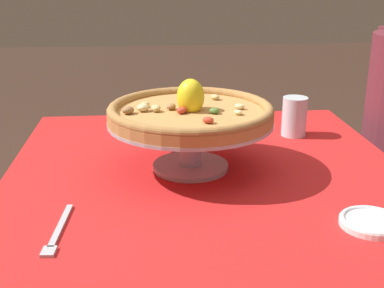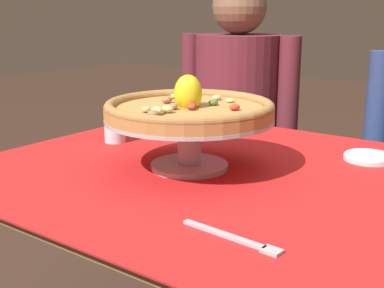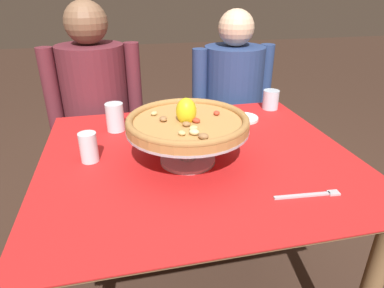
{
  "view_description": "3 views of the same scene",
  "coord_description": "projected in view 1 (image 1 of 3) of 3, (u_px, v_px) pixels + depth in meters",
  "views": [
    {
      "loc": [
        1.12,
        -0.14,
        1.19
      ],
      "look_at": [
        -0.03,
        -0.04,
        0.78
      ],
      "focal_mm": 47.4,
      "sensor_mm": 36.0,
      "label": 1
    },
    {
      "loc": [
        0.66,
        -0.99,
        1.08
      ],
      "look_at": [
        -0.06,
        -0.01,
        0.76
      ],
      "focal_mm": 47.92,
      "sensor_mm": 36.0,
      "label": 2
    },
    {
      "loc": [
        -0.25,
        -1.02,
        1.26
      ],
      "look_at": [
        -0.03,
        -0.04,
        0.78
      ],
      "focal_mm": 31.19,
      "sensor_mm": 36.0,
      "label": 3
    }
  ],
  "objects": [
    {
      "name": "pizza_stand",
      "position": [
        190.0,
        135.0,
        1.23
      ],
      "size": [
        0.4,
        0.4,
        0.13
      ],
      "color": "#B7B7C1",
      "rests_on": "dining_table"
    },
    {
      "name": "dinner_fork",
      "position": [
        58.0,
        232.0,
        0.95
      ],
      "size": [
        0.2,
        0.03,
        0.01
      ],
      "color": "#B7B7C1",
      "rests_on": "dining_table"
    },
    {
      "name": "side_plate",
      "position": [
        371.0,
        222.0,
        0.98
      ],
      "size": [
        0.12,
        0.12,
        0.02
      ],
      "color": "white",
      "rests_on": "dining_table"
    },
    {
      "name": "water_glass_back_left",
      "position": [
        294.0,
        119.0,
        1.49
      ],
      "size": [
        0.07,
        0.07,
        0.12
      ],
      "color": "silver",
      "rests_on": "dining_table"
    },
    {
      "name": "dining_table",
      "position": [
        208.0,
        214.0,
        1.26
      ],
      "size": [
        1.09,
        0.98,
        0.71
      ],
      "color": "olive",
      "rests_on": "ground"
    },
    {
      "name": "water_glass_side_left",
      "position": [
        206.0,
        115.0,
        1.56
      ],
      "size": [
        0.06,
        0.06,
        0.1
      ],
      "color": "silver",
      "rests_on": "dining_table"
    },
    {
      "name": "pizza",
      "position": [
        190.0,
        111.0,
        1.21
      ],
      "size": [
        0.4,
        0.4,
        0.1
      ],
      "color": "#BC8447",
      "rests_on": "pizza_stand"
    }
  ]
}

